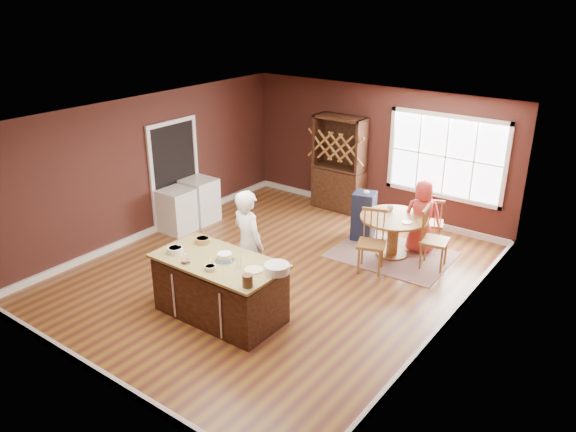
{
  "coord_description": "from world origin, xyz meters",
  "views": [
    {
      "loc": [
        5.23,
        -6.68,
        4.52
      ],
      "look_at": [
        0.19,
        0.14,
        1.05
      ],
      "focal_mm": 35.0,
      "sensor_mm": 36.0,
      "label": 1
    }
  ],
  "objects_px": {
    "chair_north": "(432,221)",
    "seated_woman": "(422,216)",
    "dryer": "(200,200)",
    "layer_cake": "(225,257)",
    "baker": "(248,244)",
    "hutch": "(339,164)",
    "kitchen_island": "(220,289)",
    "dining_table": "(393,228)",
    "chair_south": "(371,242)",
    "chair_east": "(435,238)",
    "washer": "(177,211)",
    "high_chair": "(364,215)",
    "toddler": "(367,199)"
  },
  "relations": [
    {
      "from": "kitchen_island",
      "to": "dryer",
      "type": "xyz_separation_m",
      "value": [
        -2.82,
        2.44,
        0.01
      ]
    },
    {
      "from": "baker",
      "to": "dryer",
      "type": "bearing_deg",
      "value": -17.07
    },
    {
      "from": "chair_north",
      "to": "dining_table",
      "type": "bearing_deg",
      "value": 42.97
    },
    {
      "from": "hutch",
      "to": "chair_south",
      "type": "bearing_deg",
      "value": -47.44
    },
    {
      "from": "baker",
      "to": "layer_cake",
      "type": "xyz_separation_m",
      "value": [
        0.15,
        -0.69,
        0.1
      ]
    },
    {
      "from": "chair_north",
      "to": "toddler",
      "type": "xyz_separation_m",
      "value": [
        -1.14,
        -0.44,
        0.31
      ]
    },
    {
      "from": "toddler",
      "to": "kitchen_island",
      "type": "bearing_deg",
      "value": -95.56
    },
    {
      "from": "hutch",
      "to": "washer",
      "type": "xyz_separation_m",
      "value": [
        -1.92,
        -2.94,
        -0.59
      ]
    },
    {
      "from": "high_chair",
      "to": "toddler",
      "type": "height_order",
      "value": "high_chair"
    },
    {
      "from": "baker",
      "to": "kitchen_island",
      "type": "bearing_deg",
      "value": 108.81
    },
    {
      "from": "layer_cake",
      "to": "chair_south",
      "type": "height_order",
      "value": "chair_south"
    },
    {
      "from": "washer",
      "to": "dining_table",
      "type": "bearing_deg",
      "value": 21.49
    },
    {
      "from": "hutch",
      "to": "dryer",
      "type": "xyz_separation_m",
      "value": [
        -1.92,
        -2.3,
        -0.57
      ]
    },
    {
      "from": "baker",
      "to": "chair_south",
      "type": "distance_m",
      "value": 2.2
    },
    {
      "from": "chair_south",
      "to": "high_chair",
      "type": "bearing_deg",
      "value": 105.38
    },
    {
      "from": "baker",
      "to": "chair_east",
      "type": "height_order",
      "value": "baker"
    },
    {
      "from": "dining_table",
      "to": "toddler",
      "type": "height_order",
      "value": "toddler"
    },
    {
      "from": "dining_table",
      "to": "seated_woman",
      "type": "distance_m",
      "value": 0.58
    },
    {
      "from": "chair_east",
      "to": "chair_south",
      "type": "relative_size",
      "value": 1.01
    },
    {
      "from": "layer_cake",
      "to": "hutch",
      "type": "distance_m",
      "value": 4.81
    },
    {
      "from": "layer_cake",
      "to": "dryer",
      "type": "bearing_deg",
      "value": 140.47
    },
    {
      "from": "chair_north",
      "to": "dryer",
      "type": "distance_m",
      "value": 4.64
    },
    {
      "from": "dryer",
      "to": "chair_north",
      "type": "bearing_deg",
      "value": 21.51
    },
    {
      "from": "chair_south",
      "to": "layer_cake",
      "type": "bearing_deg",
      "value": -130.78
    },
    {
      "from": "dining_table",
      "to": "washer",
      "type": "relative_size",
      "value": 1.41
    },
    {
      "from": "kitchen_island",
      "to": "layer_cake",
      "type": "relative_size",
      "value": 6.75
    },
    {
      "from": "seated_woman",
      "to": "baker",
      "type": "bearing_deg",
      "value": 39.92
    },
    {
      "from": "layer_cake",
      "to": "dryer",
      "type": "relative_size",
      "value": 0.32
    },
    {
      "from": "layer_cake",
      "to": "hutch",
      "type": "relative_size",
      "value": 0.14
    },
    {
      "from": "toddler",
      "to": "high_chair",
      "type": "bearing_deg",
      "value": -128.74
    },
    {
      "from": "baker",
      "to": "chair_south",
      "type": "relative_size",
      "value": 1.61
    },
    {
      "from": "layer_cake",
      "to": "seated_woman",
      "type": "bearing_deg",
      "value": 70.39
    },
    {
      "from": "dining_table",
      "to": "washer",
      "type": "xyz_separation_m",
      "value": [
        -3.93,
        -1.55,
        -0.11
      ]
    },
    {
      "from": "baker",
      "to": "chair_north",
      "type": "xyz_separation_m",
      "value": [
        1.55,
        3.42,
        -0.38
      ]
    },
    {
      "from": "chair_east",
      "to": "washer",
      "type": "distance_m",
      "value": 4.96
    },
    {
      "from": "kitchen_island",
      "to": "dining_table",
      "type": "bearing_deg",
      "value": 71.64
    },
    {
      "from": "washer",
      "to": "dryer",
      "type": "relative_size",
      "value": 0.95
    },
    {
      "from": "kitchen_island",
      "to": "hutch",
      "type": "xyz_separation_m",
      "value": [
        -0.9,
        4.74,
        0.58
      ]
    },
    {
      "from": "seated_woman",
      "to": "washer",
      "type": "bearing_deg",
      "value": 0.88
    },
    {
      "from": "chair_east",
      "to": "chair_north",
      "type": "xyz_separation_m",
      "value": [
        -0.4,
        0.81,
        -0.05
      ]
    },
    {
      "from": "chair_south",
      "to": "toddler",
      "type": "height_order",
      "value": "chair_south"
    },
    {
      "from": "dryer",
      "to": "dining_table",
      "type": "bearing_deg",
      "value": 13.0
    },
    {
      "from": "baker",
      "to": "washer",
      "type": "bearing_deg",
      "value": -6.53
    },
    {
      "from": "dining_table",
      "to": "seated_woman",
      "type": "relative_size",
      "value": 0.88
    },
    {
      "from": "chair_south",
      "to": "dryer",
      "type": "xyz_separation_m",
      "value": [
        -3.9,
        -0.13,
        -0.09
      ]
    },
    {
      "from": "chair_north",
      "to": "hutch",
      "type": "bearing_deg",
      "value": -34.94
    },
    {
      "from": "hutch",
      "to": "dryer",
      "type": "height_order",
      "value": "hutch"
    },
    {
      "from": "seated_woman",
      "to": "high_chair",
      "type": "xyz_separation_m",
      "value": [
        -1.11,
        -0.14,
        -0.19
      ]
    },
    {
      "from": "chair_south",
      "to": "dining_table",
      "type": "bearing_deg",
      "value": 68.64
    },
    {
      "from": "chair_north",
      "to": "seated_woman",
      "type": "distance_m",
      "value": 0.39
    }
  ]
}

